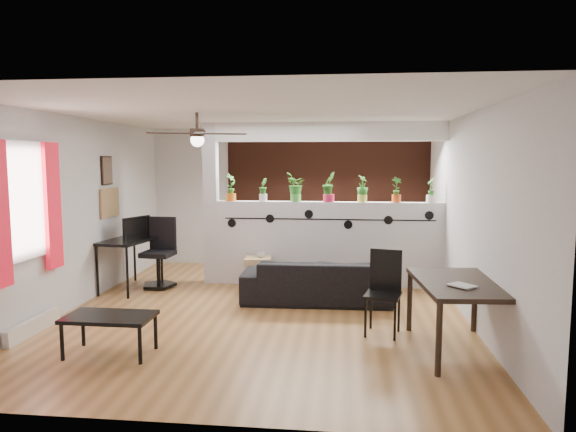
{
  "coord_description": "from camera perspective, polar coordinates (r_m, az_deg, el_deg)",
  "views": [
    {
      "loc": [
        1.03,
        -6.63,
        2.01
      ],
      "look_at": [
        0.25,
        0.6,
        1.21
      ],
      "focal_mm": 32.0,
      "sensor_mm": 36.0,
      "label": 1
    }
  ],
  "objects": [
    {
      "name": "framed_art",
      "position": [
        8.35,
        -19.48,
        4.79
      ],
      "size": [
        0.03,
        0.34,
        0.44
      ],
      "color": "#8C7259",
      "rests_on": "room_shell"
    },
    {
      "name": "room_shell",
      "position": [
        6.75,
        -2.63,
        0.19
      ],
      "size": [
        6.3,
        7.1,
        2.9
      ],
      "color": "brown",
      "rests_on": "ground"
    },
    {
      "name": "office_chair",
      "position": [
        8.4,
        -14.05,
        -4.44
      ],
      "size": [
        0.56,
        0.56,
        1.08
      ],
      "color": "black",
      "rests_on": "ground"
    },
    {
      "name": "window_assembly",
      "position": [
        6.53,
        -27.18,
        1.14
      ],
      "size": [
        0.09,
        1.3,
        1.55
      ],
      "color": "white",
      "rests_on": "room_shell"
    },
    {
      "name": "ceiling_fan",
      "position": [
        6.59,
        -10.05,
        8.79
      ],
      "size": [
        1.19,
        1.19,
        0.43
      ],
      "color": "black",
      "rests_on": "room_shell"
    },
    {
      "name": "monitor",
      "position": [
        8.44,
        -16.74,
        -1.65
      ],
      "size": [
        0.32,
        0.17,
        0.18
      ],
      "primitive_type": "imported",
      "rotation": [
        0.0,
        0.0,
        1.19
      ],
      "color": "black",
      "rests_on": "computer_desk"
    },
    {
      "name": "ceiling_header",
      "position": [
        8.14,
        4.62,
        9.32
      ],
      "size": [
        3.6,
        0.18,
        0.3
      ],
      "primitive_type": "cube",
      "color": "silver",
      "rests_on": "room_shell"
    },
    {
      "name": "baseboard_heater",
      "position": [
        6.78,
        -26.45,
        -10.9
      ],
      "size": [
        0.08,
        1.0,
        0.18
      ],
      "primitive_type": "cube",
      "color": "silver",
      "rests_on": "ground"
    },
    {
      "name": "potted_plant_0",
      "position": [
        8.34,
        -6.37,
        3.31
      ],
      "size": [
        0.27,
        0.29,
        0.45
      ],
      "color": "orange",
      "rests_on": "partition_wall"
    },
    {
      "name": "folding_chair",
      "position": [
        6.12,
        10.66,
        -7.46
      ],
      "size": [
        0.47,
        0.47,
        0.97
      ],
      "color": "black",
      "rests_on": "ground"
    },
    {
      "name": "potted_plant_6",
      "position": [
        8.25,
        15.61,
        2.91
      ],
      "size": [
        0.16,
        0.2,
        0.4
      ],
      "color": "silver",
      "rests_on": "partition_wall"
    },
    {
      "name": "potted_plant_3",
      "position": [
        8.14,
        4.57,
        3.35
      ],
      "size": [
        0.32,
        0.32,
        0.48
      ],
      "color": "#BD1E42",
      "rests_on": "partition_wall"
    },
    {
      "name": "potted_plant_2",
      "position": [
        8.18,
        0.87,
        3.32
      ],
      "size": [
        0.2,
        0.25,
        0.46
      ],
      "color": "green",
      "rests_on": "partition_wall"
    },
    {
      "name": "brick_panel",
      "position": [
        9.63,
        4.8,
        2.0
      ],
      "size": [
        3.9,
        0.05,
        2.6
      ],
      "primitive_type": "cube",
      "color": "brown",
      "rests_on": "ground"
    },
    {
      "name": "potted_plant_4",
      "position": [
        8.15,
        8.27,
        3.09
      ],
      "size": [
        0.21,
        0.24,
        0.42
      ],
      "color": "gold",
      "rests_on": "partition_wall"
    },
    {
      "name": "potted_plant_1",
      "position": [
        8.24,
        -2.79,
        3.03
      ],
      "size": [
        0.15,
        0.19,
        0.37
      ],
      "color": "silver",
      "rests_on": "partition_wall"
    },
    {
      "name": "partition_wall",
      "position": [
        8.24,
        4.51,
        -3.1
      ],
      "size": [
        3.6,
        0.18,
        1.35
      ],
      "primitive_type": "cube",
      "color": "#BCBCC1",
      "rests_on": "ground"
    },
    {
      "name": "vine_decal",
      "position": [
        8.09,
        4.51,
        -0.38
      ],
      "size": [
        3.31,
        0.01,
        0.3
      ],
      "color": "black",
      "rests_on": "partition_wall"
    },
    {
      "name": "computer_desk",
      "position": [
        8.33,
        -17.1,
        -2.93
      ],
      "size": [
        0.73,
        1.18,
        0.8
      ],
      "color": "black",
      "rests_on": "ground"
    },
    {
      "name": "corkboard",
      "position": [
        8.42,
        -19.2,
        1.4
      ],
      "size": [
        0.03,
        0.6,
        0.45
      ],
      "primitive_type": "cube",
      "color": "#977249",
      "rests_on": "room_shell"
    },
    {
      "name": "cup",
      "position": [
        8.03,
        -3.02,
        -4.29
      ],
      "size": [
        0.12,
        0.12,
        0.09
      ],
      "primitive_type": "imported",
      "rotation": [
        0.0,
        0.0,
        -0.03
      ],
      "color": "gray",
      "rests_on": "cube_shelf"
    },
    {
      "name": "sofa",
      "position": [
        7.36,
        3.22,
        -7.26
      ],
      "size": [
        2.02,
        0.83,
        0.59
      ],
      "primitive_type": "imported",
      "rotation": [
        0.0,
        0.0,
        3.16
      ],
      "color": "black",
      "rests_on": "ground"
    },
    {
      "name": "potted_plant_5",
      "position": [
        8.18,
        11.97,
        2.98
      ],
      "size": [
        0.26,
        0.25,
        0.4
      ],
      "color": "#CB4B17",
      "rests_on": "partition_wall"
    },
    {
      "name": "book",
      "position": [
        5.37,
        18.21,
        -7.51
      ],
      "size": [
        0.3,
        0.3,
        0.02
      ],
      "primitive_type": "imported",
      "rotation": [
        0.0,
        0.0,
        0.7
      ],
      "color": "gray",
      "rests_on": "dining_table"
    },
    {
      "name": "cube_shelf",
      "position": [
        8.09,
        -3.36,
        -6.33
      ],
      "size": [
        0.45,
        0.41,
        0.5
      ],
      "primitive_type": "cube",
      "rotation": [
        0.0,
        0.0,
        0.11
      ],
      "color": "tan",
      "rests_on": "ground"
    },
    {
      "name": "coffee_table",
      "position": [
        5.71,
        -19.22,
        -10.79
      ],
      "size": [
        0.9,
        0.5,
        0.42
      ],
      "color": "black",
      "rests_on": "ground"
    },
    {
      "name": "dining_table",
      "position": [
        5.7,
        18.54,
        -7.69
      ],
      "size": [
        0.94,
        1.44,
        0.75
      ],
      "color": "black",
      "rests_on": "ground"
    },
    {
      "name": "pier_column",
      "position": [
        8.44,
        -8.54,
        1.35
      ],
      "size": [
        0.22,
        0.2,
        2.6
      ],
      "primitive_type": "cube",
      "color": "#BCBCC1",
      "rests_on": "ground"
    }
  ]
}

